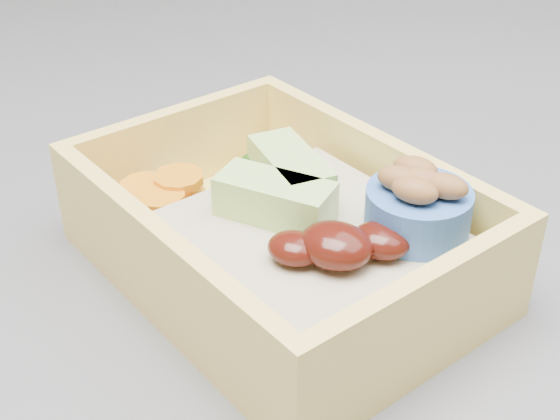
% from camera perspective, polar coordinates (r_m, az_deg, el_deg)
% --- Properties ---
extents(bento_box, '(0.25, 0.22, 0.07)m').
position_cam_1_polar(bento_box, '(0.39, 0.79, -1.93)').
color(bento_box, '#EACA60').
rests_on(bento_box, island).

